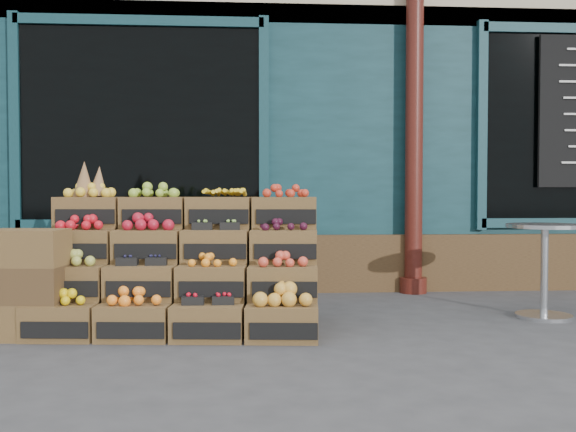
{
  "coord_description": "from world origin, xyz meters",
  "views": [
    {
      "loc": [
        -0.56,
        -4.48,
        1.03
      ],
      "look_at": [
        -0.2,
        0.7,
        0.85
      ],
      "focal_mm": 40.0,
      "sensor_mm": 36.0,
      "label": 1
    }
  ],
  "objects": [
    {
      "name": "bistro_table",
      "position": [
        1.92,
        0.64,
        0.49
      ],
      "size": [
        0.62,
        0.62,
        0.78
      ],
      "rotation": [
        0.0,
        0.0,
        -0.3
      ],
      "color": "silver",
      "rests_on": "ground"
    },
    {
      "name": "spare_crates",
      "position": [
        -2.1,
        0.18,
        0.39
      ],
      "size": [
        0.55,
        0.41,
        0.78
      ],
      "rotation": [
        0.0,
        0.0,
        -0.09
      ],
      "color": "brown",
      "rests_on": "ground"
    },
    {
      "name": "crate_display",
      "position": [
        -1.04,
        0.48,
        0.4
      ],
      "size": [
        2.15,
        1.19,
        1.29
      ],
      "rotation": [
        0.0,
        0.0,
        -0.09
      ],
      "color": "brown",
      "rests_on": "ground"
    },
    {
      "name": "shop_facade",
      "position": [
        0.0,
        5.11,
        2.4
      ],
      "size": [
        12.0,
        6.24,
        4.8
      ],
      "color": "#11333A",
      "rests_on": "ground"
    },
    {
      "name": "ground",
      "position": [
        0.0,
        0.0,
        0.0
      ],
      "size": [
        60.0,
        60.0,
        0.0
      ],
      "primitive_type": "plane",
      "color": "#3B3B3E",
      "rests_on": "ground"
    },
    {
      "name": "shopkeeper",
      "position": [
        -1.13,
        2.63,
        0.93
      ],
      "size": [
        0.8,
        0.67,
        1.87
      ],
      "primitive_type": "imported",
      "rotation": [
        0.0,
        0.0,
        3.53
      ],
      "color": "#164D1B",
      "rests_on": "ground"
    }
  ]
}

